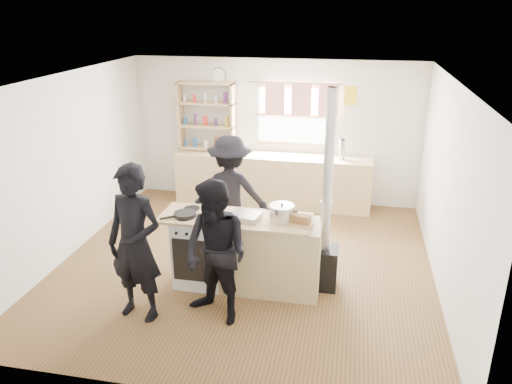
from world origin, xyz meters
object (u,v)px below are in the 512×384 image
cooking_island (247,252)px  stockpot_counter (282,213)px  roast_tray (246,216)px  skillet_greens (185,214)px  thermos (342,150)px  flue_heater (324,240)px  bread_board (301,220)px  person_near_left (135,244)px  person_near_right (216,253)px  stockpot_stove (215,204)px  person_far (230,193)px

cooking_island → stockpot_counter: size_ratio=6.55×
roast_tray → cooking_island: bearing=83.6°
skillet_greens → stockpot_counter: size_ratio=1.27×
thermos → flue_heater: bearing=-92.1°
bread_board → roast_tray: bearing=178.2°
stockpot_counter → person_near_left: bearing=-149.9°
thermos → stockpot_counter: (-0.61, -2.77, -0.04)m
stockpot_counter → person_near_right: 0.99m
stockpot_stove → person_far: (-0.02, 0.87, -0.18)m
stockpot_counter → person_far: bearing=130.9°
bread_board → person_near_left: person_near_left is taller
cooking_island → person_near_right: (-0.18, -0.75, 0.35)m
bread_board → person_far: size_ratio=0.19×
flue_heater → cooking_island: bearing=-169.7°
flue_heater → stockpot_stove: bearing=-179.6°
bread_board → person_near_left: 1.90m
stockpot_counter → bread_board: 0.25m
bread_board → skillet_greens: bearing=-178.4°
roast_tray → skillet_greens: bearing=-175.5°
roast_tray → flue_heater: (0.94, 0.21, -0.32)m
stockpot_counter → roast_tray: bearing=-174.6°
flue_heater → stockpot_counter: bearing=-161.8°
person_near_left → person_far: (0.60, 1.89, -0.07)m
thermos → person_near_left: bearing=-120.0°
stockpot_counter → person_far: (-0.89, 1.03, -0.20)m
stockpot_stove → person_near_left: (-0.62, -1.02, -0.11)m
skillet_greens → roast_tray: (0.74, 0.06, 0.01)m
stockpot_counter → stockpot_stove: bearing=169.5°
bread_board → person_near_right: person_near_right is taller
cooking_island → stockpot_stove: (-0.44, 0.16, 0.54)m
thermos → stockpot_stove: thermos is taller
thermos → skillet_greens: bearing=-121.8°
stockpot_stove → bread_board: size_ratio=0.69×
person_near_right → bread_board: bearing=66.7°
person_near_left → skillet_greens: bearing=77.9°
stockpot_stove → stockpot_counter: bearing=-10.5°
person_near_left → person_near_right: person_near_left is taller
cooking_island → skillet_greens: skillet_greens is taller
roast_tray → stockpot_counter: 0.43m
stockpot_stove → bread_board: stockpot_stove is taller
flue_heater → person_near_right: bearing=-140.5°
cooking_island → bread_board: size_ratio=6.12×
stockpot_counter → bread_board: bearing=-14.7°
person_far → bread_board: bearing=130.8°
stockpot_stove → thermos: bearing=60.6°
thermos → skillet_greens: thermos is taller
thermos → skillet_greens: size_ratio=0.87×
stockpot_counter → person_near_right: size_ratio=0.18×
skillet_greens → person_near_left: (-0.32, -0.76, -0.06)m
cooking_island → person_near_right: size_ratio=1.20×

